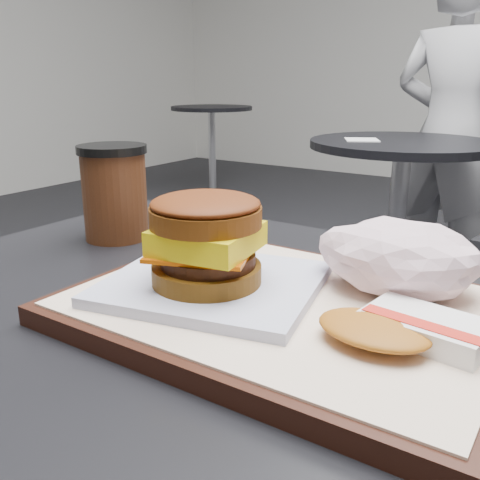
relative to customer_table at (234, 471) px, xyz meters
name	(u,v)px	position (x,y,z in m)	size (l,w,h in m)	color
customer_table	(234,471)	(0.00, 0.00, 0.00)	(0.80, 0.60, 0.77)	#A5A5AA
serving_tray	(286,309)	(0.05, 0.01, 0.20)	(0.38, 0.28, 0.02)	black
breakfast_sandwich	(208,251)	(-0.02, -0.02, 0.24)	(0.22, 0.21, 0.09)	white
hash_brown	(402,328)	(0.16, -0.01, 0.22)	(0.12, 0.10, 0.02)	white
crumpled_wrapper	(399,257)	(0.13, 0.08, 0.24)	(0.15, 0.12, 0.07)	white
coffee_cup	(114,190)	(-0.26, 0.11, 0.25)	(0.09, 0.09, 0.13)	#452110
neighbor_table	(399,192)	(-0.35, 1.65, -0.03)	(0.70, 0.70, 0.75)	black
napkin	(362,140)	(-0.48, 1.57, 0.17)	(0.12, 0.12, 0.00)	white
patron	(450,135)	(-0.28, 2.10, 0.15)	(0.54, 0.35, 1.47)	#BABABE
bg_table_mid	(212,130)	(-2.40, 3.20, -0.02)	(0.66, 0.66, 0.75)	black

